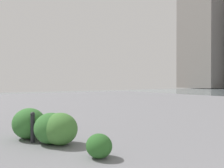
{
  "coord_description": "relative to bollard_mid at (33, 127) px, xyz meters",
  "views": [
    {
      "loc": [
        -0.08,
        1.33,
        1.73
      ],
      "look_at": [
        9.83,
        -5.44,
        1.63
      ],
      "focal_mm": 38.28,
      "sensor_mm": 36.0,
      "label": 1
    }
  ],
  "objects": [
    {
      "name": "shrub_round",
      "position": [
        -0.65,
        -0.56,
        -0.02
      ],
      "size": [
        1.03,
        0.93,
        0.88
      ],
      "color": "#477F38",
      "rests_on": "ground"
    },
    {
      "name": "shrub_wide",
      "position": [
        -2.23,
        -0.85,
        -0.18
      ],
      "size": [
        0.65,
        0.58,
        0.55
      ],
      "color": "#2D6628",
      "rests_on": "ground"
    },
    {
      "name": "building_highrise",
      "position": [
        36.75,
        -63.89,
        15.04
      ],
      "size": [
        11.79,
        15.78,
        30.99
      ],
      "color": "gray",
      "rests_on": "ground"
    },
    {
      "name": "bollard_mid",
      "position": [
        0.0,
        0.0,
        0.0
      ],
      "size": [
        0.13,
        0.13,
        0.88
      ],
      "color": "#232328",
      "rests_on": "ground"
    },
    {
      "name": "shrub_tall",
      "position": [
        0.56,
        -0.05,
        0.01
      ],
      "size": [
        1.1,
        0.99,
        0.93
      ],
      "color": "#387533",
      "rests_on": "ground"
    },
    {
      "name": "shrub_low",
      "position": [
        -0.39,
        -0.39,
        -0.02
      ],
      "size": [
        1.02,
        0.91,
        0.86
      ],
      "color": "#387533",
      "rests_on": "ground"
    }
  ]
}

